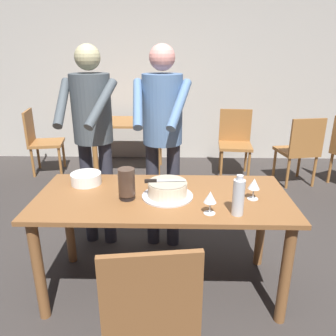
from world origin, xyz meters
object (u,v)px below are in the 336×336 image
at_px(cake_on_platter, 167,190).
at_px(background_chair_2, 235,140).
at_px(water_bottle, 238,197).
at_px(person_cutting_cake, 162,128).
at_px(background_chair_1, 41,139).
at_px(wine_glass_near, 210,198).
at_px(person_standing_beside, 93,127).
at_px(background_chair_0, 300,148).
at_px(cake_knife, 157,181).
at_px(chair_near_side, 150,310).
at_px(wine_glass_far, 254,185).
at_px(hurricane_lamp, 127,184).
at_px(main_dining_table, 163,211).
at_px(plate_stack, 86,178).
at_px(background_table, 128,132).

relative_size(cake_on_platter, background_chair_2, 0.38).
relative_size(water_bottle, person_cutting_cake, 0.15).
bearing_deg(background_chair_1, wine_glass_near, -51.54).
height_order(water_bottle, person_cutting_cake, person_cutting_cake).
bearing_deg(person_standing_beside, background_chair_1, 124.32).
xyz_separation_m(background_chair_0, background_chair_1, (-3.48, 0.38, 0.00)).
bearing_deg(water_bottle, cake_on_platter, 150.73).
bearing_deg(cake_knife, chair_near_side, -89.37).
bearing_deg(wine_glass_near, cake_on_platter, 138.30).
bearing_deg(wine_glass_far, background_chair_1, 134.61).
height_order(cake_knife, hurricane_lamp, hurricane_lamp).
bearing_deg(wine_glass_near, main_dining_table, 139.36).
distance_m(person_cutting_cake, background_chair_0, 2.29).
distance_m(main_dining_table, plate_stack, 0.62).
height_order(background_chair_1, background_chair_2, same).
bearing_deg(plate_stack, background_chair_2, 56.35).
bearing_deg(background_chair_0, person_standing_beside, -148.26).
bearing_deg(background_chair_0, wine_glass_near, -121.14).
relative_size(cake_on_platter, cake_knife, 1.26).
distance_m(cake_knife, chair_near_side, 0.82).
distance_m(cake_on_platter, background_chair_1, 3.06).
distance_m(cake_knife, background_chair_1, 3.03).
relative_size(person_standing_beside, chair_near_side, 1.91).
bearing_deg(water_bottle, chair_near_side, -134.01).
height_order(main_dining_table, background_chair_0, background_chair_0).
bearing_deg(water_bottle, wine_glass_far, 57.02).
relative_size(main_dining_table, plate_stack, 7.72).
xyz_separation_m(cake_knife, background_chair_2, (0.95, 2.44, -0.37)).
distance_m(water_bottle, background_table, 2.95).
bearing_deg(main_dining_table, person_cutting_cake, 92.30).
bearing_deg(cake_knife, plate_stack, 157.28).
bearing_deg(person_standing_beside, plate_stack, -85.38).
height_order(wine_glass_near, background_chair_0, background_chair_0).
bearing_deg(cake_knife, main_dining_table, 34.07).
relative_size(main_dining_table, hurricane_lamp, 8.09).
bearing_deg(hurricane_lamp, cake_on_platter, 8.28).
distance_m(water_bottle, person_standing_beside, 1.39).
height_order(plate_stack, person_cutting_cake, person_cutting_cake).
xyz_separation_m(person_cutting_cake, background_chair_1, (-1.79, 1.81, -0.58)).
distance_m(person_standing_beside, background_chair_1, 2.23).
bearing_deg(plate_stack, background_table, 90.49).
xyz_separation_m(background_chair_1, background_chair_2, (2.72, 0.01, 0.00)).
xyz_separation_m(wine_glass_far, background_chair_2, (0.31, 2.45, -0.36)).
bearing_deg(background_table, person_cutting_cake, -73.48).
bearing_deg(water_bottle, person_standing_beside, 140.19).
bearing_deg(wine_glass_far, main_dining_table, 176.07).
height_order(main_dining_table, background_table, main_dining_table).
relative_size(cake_knife, chair_near_side, 0.30).
height_order(cake_on_platter, wine_glass_far, wine_glass_far).
bearing_deg(wine_glass_far, chair_near_side, -131.05).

